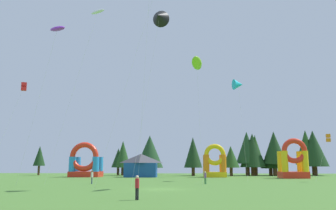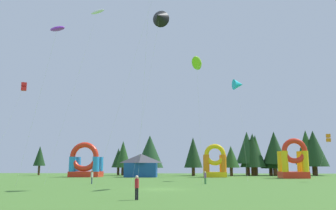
# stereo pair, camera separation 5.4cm
# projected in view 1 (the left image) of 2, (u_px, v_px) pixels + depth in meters

# --- Properties ---
(ground_plane) EXTENTS (120.00, 120.00, 0.00)m
(ground_plane) POSITION_uv_depth(u_px,v_px,m) (161.00, 189.00, 36.68)
(ground_plane) COLOR #47752D
(kite_orange_box) EXTENTS (2.44, 0.71, 6.95)m
(kite_orange_box) POSITION_uv_depth(u_px,v_px,m) (328.00, 138.00, 52.74)
(kite_orange_box) COLOR orange
(kite_orange_box) RESTS_ON ground_plane
(kite_lime_parafoil) EXTENTS (1.82, 4.68, 14.77)m
(kite_lime_parafoil) POSITION_uv_depth(u_px,v_px,m) (197.00, 63.00, 40.66)
(kite_lime_parafoil) COLOR #8CD826
(kite_lime_parafoil) RESTS_ON ground_plane
(kite_purple_parafoil) EXTENTS (6.66, 5.18, 17.39)m
(kite_purple_parafoil) POSITION_uv_depth(u_px,v_px,m) (57.00, 29.00, 38.17)
(kite_purple_parafoil) COLOR purple
(kite_purple_parafoil) RESTS_ON ground_plane
(kite_red_box) EXTENTS (3.83, 2.16, 12.83)m
(kite_red_box) POSITION_uv_depth(u_px,v_px,m) (24.00, 87.00, 45.35)
(kite_red_box) COLOR red
(kite_red_box) RESTS_ON ground_plane
(kite_cyan_delta) EXTENTS (2.01, 3.46, 16.27)m
(kite_cyan_delta) POSITION_uv_depth(u_px,v_px,m) (238.00, 85.00, 58.08)
(kite_cyan_delta) COLOR #19B7CC
(kite_cyan_delta) RESTS_ON ground_plane
(kite_white_parafoil) EXTENTS (7.91, 3.25, 22.53)m
(kite_white_parafoil) POSITION_uv_depth(u_px,v_px,m) (98.00, 12.00, 46.25)
(kite_white_parafoil) COLOR white
(kite_white_parafoil) RESTS_ON ground_plane
(kite_black_delta) EXTENTS (4.17, 2.27, 20.38)m
(kite_black_delta) POSITION_uv_depth(u_px,v_px,m) (160.00, 17.00, 40.94)
(kite_black_delta) COLOR black
(kite_black_delta) RESTS_ON ground_plane
(person_near_camera) EXTENTS (0.42, 0.42, 1.77)m
(person_near_camera) POSITION_uv_depth(u_px,v_px,m) (137.00, 185.00, 26.04)
(person_near_camera) COLOR black
(person_near_camera) RESTS_ON ground_plane
(person_left_edge) EXTENTS (0.34, 0.34, 1.74)m
(person_left_edge) POSITION_uv_depth(u_px,v_px,m) (92.00, 176.00, 46.23)
(person_left_edge) COLOR navy
(person_left_edge) RESTS_ON ground_plane
(person_far_side) EXTENTS (0.39, 0.39, 1.63)m
(person_far_side) POSITION_uv_depth(u_px,v_px,m) (205.00, 176.00, 45.97)
(person_far_side) COLOR #33723F
(person_far_side) RESTS_ON ground_plane
(inflatable_yellow_castle) EXTENTS (5.98, 4.67, 6.80)m
(inflatable_yellow_castle) POSITION_uv_depth(u_px,v_px,m) (85.00, 165.00, 70.66)
(inflatable_yellow_castle) COLOR red
(inflatable_yellow_castle) RESTS_ON ground_plane
(inflatable_blue_arch) EXTENTS (4.34, 3.89, 6.36)m
(inflatable_blue_arch) POSITION_uv_depth(u_px,v_px,m) (215.00, 165.00, 69.39)
(inflatable_blue_arch) COLOR yellow
(inflatable_blue_arch) RESTS_ON ground_plane
(inflatable_orange_dome) EXTENTS (4.73, 4.12, 7.13)m
(inflatable_orange_dome) POSITION_uv_depth(u_px,v_px,m) (293.00, 163.00, 64.43)
(inflatable_orange_dome) COLOR red
(inflatable_orange_dome) RESTS_ON ground_plane
(festival_tent) EXTENTS (6.18, 3.84, 4.50)m
(festival_tent) POSITION_uv_depth(u_px,v_px,m) (141.00, 165.00, 69.87)
(festival_tent) COLOR #19478C
(festival_tent) RESTS_ON ground_plane
(tree_row_0) EXTENTS (2.66, 2.66, 6.61)m
(tree_row_0) POSITION_uv_depth(u_px,v_px,m) (40.00, 156.00, 81.06)
(tree_row_0) COLOR #4C331E
(tree_row_0) RESTS_ON ground_plane
(tree_row_1) EXTENTS (3.10, 3.10, 6.06)m
(tree_row_1) POSITION_uv_depth(u_px,v_px,m) (118.00, 158.00, 81.24)
(tree_row_1) COLOR #4C331E
(tree_row_1) RESTS_ON ground_plane
(tree_row_2) EXTENTS (3.61, 3.61, 7.74)m
(tree_row_2) POSITION_uv_depth(u_px,v_px,m) (123.00, 154.00, 80.88)
(tree_row_2) COLOR #4C331E
(tree_row_2) RESTS_ON ground_plane
(tree_row_3) EXTENTS (6.25, 6.25, 9.09)m
(tree_row_3) POSITION_uv_depth(u_px,v_px,m) (150.00, 152.00, 82.01)
(tree_row_3) COLOR #4C331E
(tree_row_3) RESTS_ON ground_plane
(tree_row_4) EXTENTS (4.00, 4.00, 8.37)m
(tree_row_4) POSITION_uv_depth(u_px,v_px,m) (193.00, 152.00, 78.09)
(tree_row_4) COLOR #4C331E
(tree_row_4) RESTS_ON ground_plane
(tree_row_5) EXTENTS (3.62, 3.62, 6.37)m
(tree_row_5) POSITION_uv_depth(u_px,v_px,m) (231.00, 157.00, 76.32)
(tree_row_5) COLOR #4C331E
(tree_row_5) RESTS_ON ground_plane
(tree_row_6) EXTENTS (5.02, 5.02, 9.66)m
(tree_row_6) POSITION_uv_depth(u_px,v_px,m) (247.00, 148.00, 79.22)
(tree_row_6) COLOR #4C331E
(tree_row_6) RESTS_ON ground_plane
(tree_row_7) EXTENTS (5.70, 5.70, 9.24)m
(tree_row_7) POSITION_uv_depth(u_px,v_px,m) (253.00, 150.00, 78.78)
(tree_row_7) COLOR #4C331E
(tree_row_7) RESTS_ON ground_plane
(tree_row_8) EXTENTS (4.00, 4.00, 8.91)m
(tree_row_8) POSITION_uv_depth(u_px,v_px,m) (255.00, 151.00, 78.55)
(tree_row_8) COLOR #4C331E
(tree_row_8) RESTS_ON ground_plane
(tree_row_9) EXTENTS (4.26, 4.26, 6.67)m
(tree_row_9) POSITION_uv_depth(u_px,v_px,m) (270.00, 157.00, 79.15)
(tree_row_9) COLOR #4C331E
(tree_row_9) RESTS_ON ground_plane
(tree_row_10) EXTENTS (5.22, 5.22, 9.63)m
(tree_row_10) POSITION_uv_depth(u_px,v_px,m) (274.00, 148.00, 78.30)
(tree_row_10) COLOR #4C331E
(tree_row_10) RESTS_ON ground_plane
(tree_row_11) EXTENTS (4.87, 4.87, 10.14)m
(tree_row_11) POSITION_uv_depth(u_px,v_px,m) (306.00, 147.00, 80.35)
(tree_row_11) COLOR #4C331E
(tree_row_11) RESTS_ON ground_plane
(tree_row_12) EXTENTS (6.23, 6.23, 9.96)m
(tree_row_12) POSITION_uv_depth(u_px,v_px,m) (313.00, 149.00, 79.61)
(tree_row_12) COLOR #4C331E
(tree_row_12) RESTS_ON ground_plane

